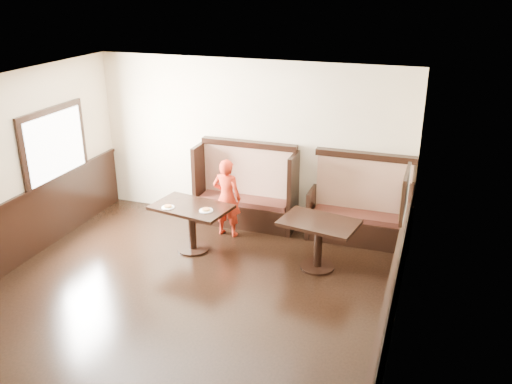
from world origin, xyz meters
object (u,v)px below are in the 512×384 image
at_px(booth_main, 247,195).
at_px(child, 227,198).
at_px(table_neighbor, 319,233).
at_px(table_main, 192,216).
at_px(booth_neighbor, 360,212).

relative_size(booth_main, child, 1.32).
relative_size(booth_main, table_neighbor, 1.47).
height_order(table_main, child, child).
distance_m(booth_main, table_main, 1.30).
distance_m(table_main, child, 0.75).
bearing_deg(table_main, booth_main, 78.63).
bearing_deg(booth_main, table_main, -110.87).
height_order(table_neighbor, child, child).
height_order(booth_main, booth_neighbor, same).
bearing_deg(booth_main, child, -105.43).
relative_size(table_main, child, 0.97).
bearing_deg(booth_neighbor, table_main, -153.30).
relative_size(booth_main, booth_neighbor, 1.06).
distance_m(booth_neighbor, table_neighbor, 1.21).
bearing_deg(table_neighbor, child, 170.40).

